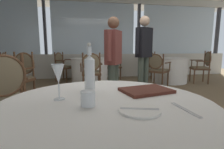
{
  "coord_description": "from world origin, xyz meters",
  "views": [
    {
      "loc": [
        -0.4,
        -2.57,
        1.05
      ],
      "look_at": [
        -0.19,
        -1.35,
        0.86
      ],
      "focal_mm": 26.99,
      "sensor_mm": 36.0,
      "label": 1
    }
  ],
  "objects_px": {
    "dining_chair_1_1": "(152,63)",
    "dining_chair_3_1": "(2,91)",
    "dining_chair_2_1": "(114,64)",
    "dining_chair_2_2": "(62,64)",
    "dining_chair_2_0": "(91,69)",
    "dining_chair_1_2": "(157,68)",
    "water_bottle": "(90,71)",
    "side_plate": "(139,110)",
    "menu_book": "(146,90)",
    "diner_person_0": "(113,57)",
    "wine_glass": "(58,75)",
    "dining_chair_1_0": "(203,64)",
    "diner_person_1": "(144,51)",
    "water_tumbler": "(88,98)",
    "dining_chair_3_2": "(21,73)"
  },
  "relations": [
    {
      "from": "dining_chair_1_1",
      "to": "dining_chair_2_0",
      "type": "height_order",
      "value": "dining_chair_2_0"
    },
    {
      "from": "dining_chair_1_1",
      "to": "diner_person_1",
      "type": "xyz_separation_m",
      "value": [
        -1.12,
        -2.19,
        0.46
      ]
    },
    {
      "from": "wine_glass",
      "to": "dining_chair_2_2",
      "type": "xyz_separation_m",
      "value": [
        -0.53,
        4.62,
        -0.36
      ]
    },
    {
      "from": "dining_chair_3_1",
      "to": "diner_person_0",
      "type": "xyz_separation_m",
      "value": [
        1.43,
        0.9,
        0.31
      ]
    },
    {
      "from": "dining_chair_1_1",
      "to": "dining_chair_3_1",
      "type": "relative_size",
      "value": 0.93
    },
    {
      "from": "side_plate",
      "to": "dining_chair_1_1",
      "type": "relative_size",
      "value": 0.21
    },
    {
      "from": "water_bottle",
      "to": "dining_chair_2_2",
      "type": "xyz_separation_m",
      "value": [
        -0.71,
        4.4,
        -0.34
      ]
    },
    {
      "from": "wine_glass",
      "to": "dining_chair_1_1",
      "type": "distance_m",
      "value": 5.5
    },
    {
      "from": "dining_chair_1_2",
      "to": "menu_book",
      "type": "bearing_deg",
      "value": -158.04
    },
    {
      "from": "dining_chair_1_1",
      "to": "dining_chair_3_2",
      "type": "distance_m",
      "value": 4.31
    },
    {
      "from": "dining_chair_1_1",
      "to": "water_tumbler",
      "type": "bearing_deg",
      "value": -38.26
    },
    {
      "from": "water_tumbler",
      "to": "dining_chair_2_2",
      "type": "relative_size",
      "value": 0.08
    },
    {
      "from": "wine_glass",
      "to": "diner_person_1",
      "type": "bearing_deg",
      "value": 60.81
    },
    {
      "from": "water_bottle",
      "to": "wine_glass",
      "type": "relative_size",
      "value": 1.61
    },
    {
      "from": "dining_chair_1_2",
      "to": "dining_chair_3_1",
      "type": "xyz_separation_m",
      "value": [
        -2.86,
        -2.2,
        0.04
      ]
    },
    {
      "from": "dining_chair_1_1",
      "to": "dining_chair_3_1",
      "type": "bearing_deg",
      "value": -53.79
    },
    {
      "from": "dining_chair_2_2",
      "to": "diner_person_1",
      "type": "bearing_deg",
      "value": -14.94
    },
    {
      "from": "dining_chair_2_2",
      "to": "dining_chair_2_1",
      "type": "bearing_deg",
      "value": 30.08
    },
    {
      "from": "water_tumbler",
      "to": "dining_chair_3_2",
      "type": "bearing_deg",
      "value": 114.47
    },
    {
      "from": "side_plate",
      "to": "water_bottle",
      "type": "distance_m",
      "value": 0.53
    },
    {
      "from": "diner_person_0",
      "to": "menu_book",
      "type": "bearing_deg",
      "value": 116.48
    },
    {
      "from": "dining_chair_2_1",
      "to": "dining_chair_2_2",
      "type": "distance_m",
      "value": 1.7
    },
    {
      "from": "dining_chair_3_2",
      "to": "diner_person_1",
      "type": "distance_m",
      "value": 2.61
    },
    {
      "from": "diner_person_1",
      "to": "dining_chair_1_1",
      "type": "bearing_deg",
      "value": 121.55
    },
    {
      "from": "dining_chair_2_0",
      "to": "menu_book",
      "type": "bearing_deg",
      "value": -176.19
    },
    {
      "from": "dining_chair_2_1",
      "to": "dining_chair_2_2",
      "type": "xyz_separation_m",
      "value": [
        -1.7,
        -0.01,
        0.01
      ]
    },
    {
      "from": "dining_chair_2_2",
      "to": "diner_person_1",
      "type": "xyz_separation_m",
      "value": [
        2.0,
        -1.98,
        0.45
      ]
    },
    {
      "from": "menu_book",
      "to": "dining_chair_2_1",
      "type": "distance_m",
      "value": 4.6
    },
    {
      "from": "dining_chair_1_0",
      "to": "dining_chair_2_1",
      "type": "bearing_deg",
      "value": -4.34
    },
    {
      "from": "dining_chair_2_1",
      "to": "dining_chair_3_2",
      "type": "height_order",
      "value": "dining_chair_3_2"
    },
    {
      "from": "wine_glass",
      "to": "menu_book",
      "type": "bearing_deg",
      "value": 8.1
    },
    {
      "from": "wine_glass",
      "to": "dining_chair_1_2",
      "type": "xyz_separation_m",
      "value": [
        2.09,
        3.24,
        -0.36
      ]
    },
    {
      "from": "dining_chair_2_1",
      "to": "diner_person_0",
      "type": "relative_size",
      "value": 0.59
    },
    {
      "from": "dining_chair_3_2",
      "to": "diner_person_1",
      "type": "height_order",
      "value": "diner_person_1"
    },
    {
      "from": "dining_chair_1_2",
      "to": "diner_person_0",
      "type": "bearing_deg",
      "value": -179.96
    },
    {
      "from": "dining_chair_1_2",
      "to": "water_bottle",
      "type": "bearing_deg",
      "value": -164.32
    },
    {
      "from": "wine_glass",
      "to": "water_tumbler",
      "type": "xyz_separation_m",
      "value": [
        0.16,
        -0.14,
        -0.1
      ]
    },
    {
      "from": "side_plate",
      "to": "water_tumbler",
      "type": "height_order",
      "value": "water_tumbler"
    },
    {
      "from": "water_bottle",
      "to": "dining_chair_2_0",
      "type": "bearing_deg",
      "value": 87.15
    },
    {
      "from": "wine_glass",
      "to": "dining_chair_1_0",
      "type": "relative_size",
      "value": 0.21
    },
    {
      "from": "dining_chair_1_1",
      "to": "dining_chair_1_2",
      "type": "distance_m",
      "value": 1.67
    },
    {
      "from": "dining_chair_1_1",
      "to": "dining_chair_1_2",
      "type": "bearing_deg",
      "value": -29.9
    },
    {
      "from": "dining_chair_1_0",
      "to": "dining_chair_2_0",
      "type": "height_order",
      "value": "dining_chair_1_0"
    },
    {
      "from": "dining_chair_1_0",
      "to": "diner_person_0",
      "type": "xyz_separation_m",
      "value": [
        -3.06,
        -1.64,
        0.33
      ]
    },
    {
      "from": "dining_chair_2_1",
      "to": "water_bottle",
      "type": "bearing_deg",
      "value": 47.03
    },
    {
      "from": "wine_glass",
      "to": "dining_chair_2_1",
      "type": "relative_size",
      "value": 0.22
    },
    {
      "from": "dining_chair_3_1",
      "to": "diner_person_0",
      "type": "relative_size",
      "value": 0.63
    },
    {
      "from": "dining_chair_1_0",
      "to": "diner_person_1",
      "type": "xyz_separation_m",
      "value": [
        -2.25,
        -0.95,
        0.44
      ]
    },
    {
      "from": "water_bottle",
      "to": "dining_chair_2_1",
      "type": "bearing_deg",
      "value": 77.37
    },
    {
      "from": "dining_chair_2_1",
      "to": "dining_chair_3_1",
      "type": "relative_size",
      "value": 0.94
    }
  ]
}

